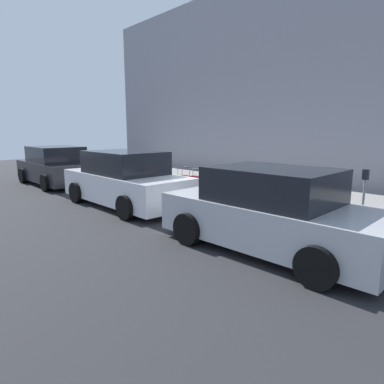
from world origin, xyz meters
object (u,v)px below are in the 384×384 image
(suitcase_black_3, at_px, (248,194))
(parked_car_silver_0, at_px, (271,212))
(parked_car_white_1, at_px, (125,180))
(parked_car_charcoal_2, at_px, (56,167))
(suitcase_navy_9, at_px, (175,184))
(fire_hydrant, at_px, (144,174))
(suitcase_silver_4, at_px, (235,193))
(parking_meter, at_px, (364,190))
(suitcase_red_1, at_px, (282,200))
(suitcase_olive_5, at_px, (220,193))
(bollard_post, at_px, (132,173))
(suitcase_navy_2, at_px, (267,200))
(suitcase_maroon_0, at_px, (300,205))
(suitcase_teal_6, at_px, (211,190))
(suitcase_red_8, at_px, (186,185))
(suitcase_silver_11, at_px, (156,178))
(suitcase_black_10, at_px, (164,182))
(suitcase_maroon_7, at_px, (197,186))

(suitcase_black_3, height_order, parked_car_silver_0, parked_car_silver_0)
(parked_car_silver_0, height_order, parked_car_white_1, parked_car_white_1)
(parked_car_silver_0, xyz_separation_m, parked_car_charcoal_2, (10.45, 0.00, 0.01))
(suitcase_navy_9, relative_size, fire_hydrant, 1.01)
(suitcase_silver_4, distance_m, parking_meter, 3.43)
(parked_car_white_1, bearing_deg, suitcase_red_1, -152.79)
(parking_meter, relative_size, parked_car_charcoal_2, 0.29)
(fire_hydrant, relative_size, parking_meter, 0.66)
(parked_car_charcoal_2, bearing_deg, fire_hydrant, -147.35)
(suitcase_olive_5, xyz_separation_m, bollard_post, (4.65, 0.09, 0.16))
(suitcase_black_3, relative_size, fire_hydrant, 1.25)
(parking_meter, bearing_deg, suitcase_navy_2, 4.29)
(suitcase_silver_4, xyz_separation_m, parked_car_charcoal_2, (7.82, 2.09, 0.28))
(suitcase_red_1, xyz_separation_m, parked_car_charcoal_2, (9.37, 2.06, 0.24))
(suitcase_maroon_0, bearing_deg, suitcase_teal_6, -0.65)
(suitcase_red_1, xyz_separation_m, suitcase_red_8, (3.66, -0.02, -0.05))
(suitcase_black_3, height_order, suitcase_teal_6, suitcase_black_3)
(suitcase_silver_11, relative_size, parked_car_silver_0, 0.23)
(suitcase_teal_6, xyz_separation_m, fire_hydrant, (3.54, 0.05, 0.18))
(suitcase_navy_2, height_order, parking_meter, parking_meter)
(suitcase_black_10, xyz_separation_m, parked_car_silver_0, (-5.87, 2.04, 0.32))
(suitcase_teal_6, xyz_separation_m, parking_meter, (-4.40, -0.20, 0.56))
(suitcase_teal_6, xyz_separation_m, parked_car_white_1, (1.44, 2.14, 0.36))
(bollard_post, bearing_deg, suitcase_navy_9, -176.90)
(suitcase_maroon_7, height_order, parking_meter, parking_meter)
(suitcase_olive_5, xyz_separation_m, suitcase_navy_9, (2.17, -0.05, 0.01))
(suitcase_black_3, bearing_deg, suitcase_red_8, -1.30)
(suitcase_black_10, distance_m, suitcase_silver_11, 0.54)
(parked_car_charcoal_2, bearing_deg, suitcase_teal_6, -162.54)
(suitcase_silver_11, bearing_deg, suitcase_teal_6, -179.31)
(suitcase_maroon_7, relative_size, fire_hydrant, 1.07)
(suitcase_navy_9, xyz_separation_m, fire_hydrant, (1.87, -0.02, 0.17))
(bollard_post, height_order, parked_car_silver_0, parked_car_silver_0)
(suitcase_olive_5, distance_m, suitcase_silver_11, 3.25)
(suitcase_silver_4, height_order, suitcase_navy_9, suitcase_silver_4)
(suitcase_black_3, xyz_separation_m, suitcase_silver_4, (0.53, -0.07, -0.04))
(parked_car_silver_0, bearing_deg, parked_car_charcoal_2, 0.00)
(suitcase_red_1, distance_m, parked_car_charcoal_2, 9.59)
(suitcase_red_8, xyz_separation_m, bollard_post, (3.05, 0.14, 0.12))
(suitcase_red_1, distance_m, suitcase_silver_4, 1.55)
(suitcase_red_1, height_order, parked_car_charcoal_2, parked_car_charcoal_2)
(suitcase_black_10, height_order, parking_meter, parking_meter)
(suitcase_olive_5, distance_m, bollard_post, 4.65)
(suitcase_navy_2, relative_size, fire_hydrant, 0.93)
(suitcase_red_8, relative_size, parking_meter, 0.72)
(suitcase_black_3, bearing_deg, parked_car_white_1, 34.06)
(suitcase_navy_9, bearing_deg, parking_meter, -177.49)
(suitcase_maroon_0, height_order, bollard_post, bollard_post)
(fire_hydrant, relative_size, bollard_post, 0.99)
(bollard_post, relative_size, parked_car_white_1, 0.18)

